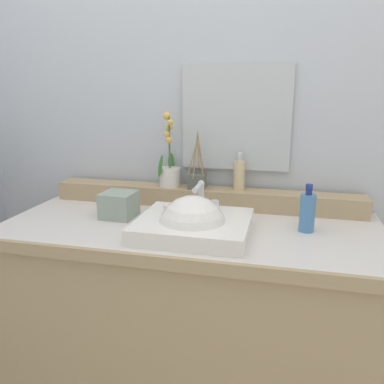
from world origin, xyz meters
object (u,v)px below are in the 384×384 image
(tissue_box, at_px, (119,205))
(soap_bar, at_px, (172,205))
(sink_basin, at_px, (193,228))
(soap_dispenser, at_px, (239,174))
(reed_diffuser, at_px, (197,180))
(lotion_bottle, at_px, (307,212))
(potted_plant, at_px, (170,169))

(tissue_box, bearing_deg, soap_bar, -3.71)
(sink_basin, distance_m, soap_dispenser, 0.41)
(reed_diffuser, height_order, lotion_bottle, reed_diffuser)
(reed_diffuser, relative_size, tissue_box, 1.93)
(soap_bar, relative_size, soap_dispenser, 0.43)
(sink_basin, bearing_deg, lotion_bottle, 18.30)
(soap_dispenser, xyz_separation_m, tissue_box, (-0.46, -0.25, -0.10))
(sink_basin, xyz_separation_m, soap_dispenser, (0.12, 0.37, 0.13))
(reed_diffuser, distance_m, lotion_bottle, 0.51)
(potted_plant, relative_size, soap_dispenser, 2.02)
(soap_bar, bearing_deg, tissue_box, 176.29)
(sink_basin, relative_size, reed_diffuser, 1.60)
(sink_basin, xyz_separation_m, soap_bar, (-0.11, 0.11, 0.05))
(sink_basin, height_order, tissue_box, sink_basin)
(soap_dispenser, xyz_separation_m, lotion_bottle, (0.28, -0.24, -0.07))
(reed_diffuser, xyz_separation_m, tissue_box, (-0.28, -0.23, -0.07))
(lotion_bottle, bearing_deg, potted_plant, 158.77)
(reed_diffuser, relative_size, lotion_bottle, 1.41)
(sink_basin, height_order, reed_diffuser, reed_diffuser)
(soap_bar, distance_m, lotion_bottle, 0.51)
(soap_bar, relative_size, potted_plant, 0.21)
(potted_plant, xyz_separation_m, reed_diffuser, (0.13, -0.01, -0.04))
(reed_diffuser, xyz_separation_m, lotion_bottle, (0.46, -0.22, -0.04))
(reed_diffuser, height_order, tissue_box, reed_diffuser)
(lotion_bottle, relative_size, tissue_box, 1.37)
(sink_basin, relative_size, soap_dispenser, 2.46)
(tissue_box, bearing_deg, reed_diffuser, 39.24)
(potted_plant, bearing_deg, soap_dispenser, 1.90)
(lotion_bottle, xyz_separation_m, tissue_box, (-0.74, -0.01, -0.02))
(soap_bar, bearing_deg, potted_plant, 108.52)
(sink_basin, distance_m, reed_diffuser, 0.37)
(potted_plant, relative_size, reed_diffuser, 1.31)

